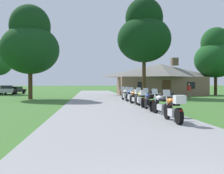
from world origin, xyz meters
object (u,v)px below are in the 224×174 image
object	(u,v)px
tree_left_near	(30,43)
motorcycle_blue_sixth_in_row	(131,96)
tree_right_of_lodge	(216,55)
parked_silver_suv_far_left	(7,89)
motorcycle_orange_fifth_in_row	(135,97)
motorcycle_white_second_in_row	(163,104)
motorcycle_blue_third_in_row	(150,101)
motorcycle_yellow_fourth_in_row	(142,99)
tree_by_lodge_front	(144,33)
motorcycle_orange_nearest_to_camera	(174,108)
bystander_red_shirt_near_lodge	(189,90)
parked_black_sedan_far_left	(15,90)
motorcycle_white_farthest_in_row	(126,95)

from	to	relation	value
tree_left_near	motorcycle_blue_sixth_in_row	bearing A→B (deg)	-31.63
tree_right_of_lodge	parked_silver_suv_far_left	xyz separation A→B (m)	(-30.77, 5.16, -5.05)
motorcycle_orange_fifth_in_row	tree_right_of_lodge	xyz separation A→B (m)	(14.74, 16.09, 5.21)
motorcycle_white_second_in_row	motorcycle_blue_third_in_row	xyz separation A→B (m)	(-0.10, 2.21, -0.01)
motorcycle_yellow_fourth_in_row	tree_by_lodge_front	size ratio (longest dim) A/B	0.17
motorcycle_yellow_fourth_in_row	tree_by_lodge_front	bearing A→B (deg)	76.45
motorcycle_white_second_in_row	tree_by_lodge_front	bearing A→B (deg)	70.50
motorcycle_orange_nearest_to_camera	motorcycle_blue_third_in_row	bearing A→B (deg)	87.65
bystander_red_shirt_near_lodge	parked_silver_suv_far_left	size ratio (longest dim) A/B	0.34
motorcycle_orange_nearest_to_camera	tree_left_near	distance (m)	20.56
motorcycle_yellow_fourth_in_row	parked_black_sedan_far_left	distance (m)	29.85
motorcycle_blue_sixth_in_row	tree_left_near	bearing A→B (deg)	138.10
motorcycle_orange_nearest_to_camera	motorcycle_white_second_in_row	distance (m)	2.41
motorcycle_blue_third_in_row	parked_black_sedan_far_left	distance (m)	31.96
motorcycle_orange_fifth_in_row	parked_black_sedan_far_left	bearing A→B (deg)	115.05
motorcycle_blue_sixth_in_row	parked_black_sedan_far_left	size ratio (longest dim) A/B	0.46
motorcycle_white_farthest_in_row	tree_left_near	xyz separation A→B (m)	(-9.59, 3.70, 5.34)
motorcycle_white_second_in_row	motorcycle_orange_fifth_in_row	distance (m)	6.76
tree_right_of_lodge	motorcycle_yellow_fourth_in_row	bearing A→B (deg)	-128.94
motorcycle_white_second_in_row	parked_black_sedan_far_left	xyz separation A→B (m)	(-15.65, 30.14, 0.02)
motorcycle_blue_sixth_in_row	tree_left_near	world-z (taller)	tree_left_near
motorcycle_white_second_in_row	motorcycle_blue_third_in_row	size ratio (longest dim) A/B	0.99
motorcycle_white_second_in_row	bystander_red_shirt_near_lodge	world-z (taller)	bystander_red_shirt_near_lodge
motorcycle_yellow_fourth_in_row	tree_left_near	bearing A→B (deg)	132.71
motorcycle_orange_fifth_in_row	motorcycle_blue_sixth_in_row	bearing A→B (deg)	80.28
motorcycle_yellow_fourth_in_row	motorcycle_orange_fifth_in_row	bearing A→B (deg)	91.10
parked_silver_suv_far_left	motorcycle_orange_fifth_in_row	bearing A→B (deg)	-65.64
motorcycle_orange_fifth_in_row	bystander_red_shirt_near_lodge	xyz separation A→B (m)	(7.54, 8.12, 0.31)
motorcycle_white_second_in_row	tree_right_of_lodge	distance (m)	27.60
motorcycle_white_second_in_row	bystander_red_shirt_near_lodge	xyz separation A→B (m)	(7.39, 14.88, 0.31)
motorcycle_white_second_in_row	motorcycle_blue_third_in_row	bearing A→B (deg)	82.68
motorcycle_white_farthest_in_row	tree_right_of_lodge	size ratio (longest dim) A/B	0.21
motorcycle_white_farthest_in_row	motorcycle_white_second_in_row	bearing A→B (deg)	-96.68
motorcycle_yellow_fourth_in_row	motorcycle_white_farthest_in_row	xyz separation A→B (m)	(-0.12, 6.65, 0.00)
parked_silver_suv_far_left	parked_black_sedan_far_left	world-z (taller)	parked_silver_suv_far_left
motorcycle_yellow_fourth_in_row	motorcycle_orange_fifth_in_row	world-z (taller)	same
motorcycle_blue_third_in_row	parked_black_sedan_far_left	bearing A→B (deg)	118.01
motorcycle_orange_nearest_to_camera	motorcycle_blue_sixth_in_row	size ratio (longest dim) A/B	1.01
motorcycle_yellow_fourth_in_row	motorcycle_white_farthest_in_row	size ratio (longest dim) A/B	1.00
motorcycle_orange_nearest_to_camera	tree_by_lodge_front	bearing A→B (deg)	80.35
tree_left_near	motorcycle_yellow_fourth_in_row	bearing A→B (deg)	-46.81
bystander_red_shirt_near_lodge	tree_left_near	bearing A→B (deg)	162.10
motorcycle_yellow_fourth_in_row	tree_right_of_lodge	xyz separation A→B (m)	(14.68, 18.17, 5.22)
tree_by_lodge_front	parked_silver_suv_far_left	distance (m)	22.70
motorcycle_blue_third_in_row	parked_black_sedan_far_left	xyz separation A→B (m)	(-15.55, 27.93, 0.03)
motorcycle_white_second_in_row	tree_left_near	bearing A→B (deg)	113.16
motorcycle_blue_third_in_row	motorcycle_orange_fifth_in_row	bearing A→B (deg)	89.51
motorcycle_blue_sixth_in_row	motorcycle_white_farthest_in_row	bearing A→B (deg)	82.50
tree_right_of_lodge	parked_silver_suv_far_left	size ratio (longest dim) A/B	2.00
motorcycle_blue_third_in_row	motorcycle_blue_sixth_in_row	size ratio (longest dim) A/B	1.01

